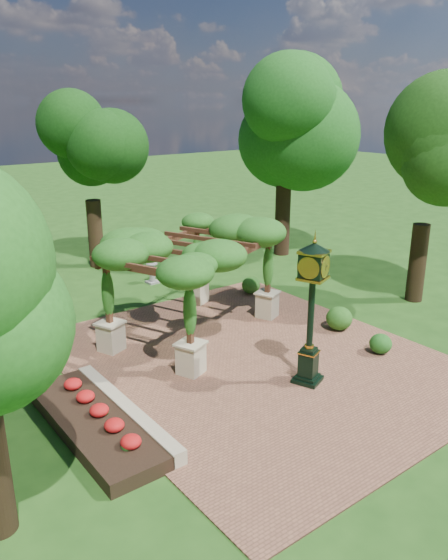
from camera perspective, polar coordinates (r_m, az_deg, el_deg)
ground at (r=16.23m, az=5.43°, el=-9.62°), size 120.00×120.00×0.00m
brick_plaza at (r=16.88m, az=3.12°, el=-8.32°), size 10.00×12.00×0.04m
border_wall at (r=14.20m, az=-10.20°, el=-13.31°), size 0.35×5.00×0.40m
flower_bed at (r=13.90m, az=-13.59°, el=-14.40°), size 1.50×5.00×0.36m
pedestal_clock at (r=14.82m, az=9.16°, el=-2.13°), size 1.05×1.05×4.11m
pergola at (r=17.77m, az=-3.22°, el=3.37°), size 6.77×5.57×3.67m
sundial at (r=23.87m, az=-7.52°, el=0.58°), size 0.52×0.52×0.89m
shrub_front at (r=17.80m, az=16.05°, el=-6.41°), size 0.78×0.78×0.63m
shrub_mid at (r=19.20m, az=11.94°, el=-3.94°), size 1.02×1.02×0.81m
shrub_back at (r=22.33m, az=2.83°, el=-0.55°), size 0.94×0.94×0.68m
tree_north at (r=25.95m, az=-13.95°, el=13.39°), size 3.51×3.51×8.22m
tree_east_far at (r=27.49m, az=6.50°, el=16.84°), size 5.00×5.00×10.12m
tree_east_near at (r=21.88m, az=20.65°, el=11.56°), size 3.88×3.88×7.96m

